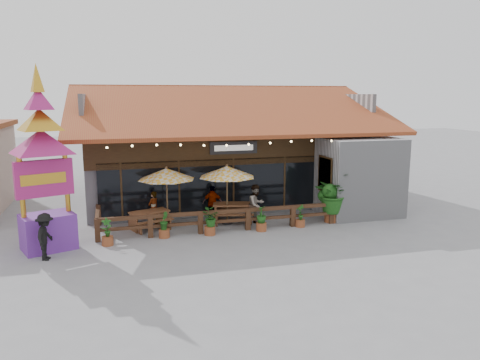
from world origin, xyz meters
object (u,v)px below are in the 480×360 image
object	(u,v)px
picnic_table_left	(149,217)
tropical_plant	(332,194)
umbrella_right	(227,172)
thai_sign_tower	(42,147)
pedestrian	(45,237)
picnic_table_right	(233,210)
umbrella_left	(166,174)

from	to	relation	value
picnic_table_left	tropical_plant	world-z (taller)	tropical_plant
umbrella_right	picnic_table_left	bearing A→B (deg)	178.36
umbrella_right	thai_sign_tower	distance (m)	7.42
tropical_plant	pedestrian	world-z (taller)	tropical_plant
umbrella_right	picnic_table_right	bearing A→B (deg)	29.05
umbrella_left	picnic_table_right	world-z (taller)	umbrella_left
umbrella_left	picnic_table_right	distance (m)	3.33
umbrella_left	pedestrian	bearing A→B (deg)	-145.64
umbrella_right	umbrella_left	bearing A→B (deg)	173.46
umbrella_right	thai_sign_tower	bearing A→B (deg)	-167.26
umbrella_left	umbrella_right	xyz separation A→B (m)	(2.55, -0.29, 0.03)
umbrella_left	tropical_plant	bearing A→B (deg)	-10.03
thai_sign_tower	tropical_plant	distance (m)	11.89
picnic_table_right	umbrella_left	bearing A→B (deg)	177.67
picnic_table_right	pedestrian	xyz separation A→B (m)	(-7.36, -2.95, 0.24)
umbrella_right	pedestrian	size ratio (longest dim) A/B	1.69
thai_sign_tower	pedestrian	bearing A→B (deg)	-87.32
umbrella_right	picnic_table_right	xyz separation A→B (m)	(0.32, 0.18, -1.72)
umbrella_right	picnic_table_right	size ratio (longest dim) A/B	1.32
picnic_table_right	tropical_plant	bearing A→B (deg)	-15.11
pedestrian	tropical_plant	bearing A→B (deg)	-70.58
picnic_table_right	picnic_table_left	bearing A→B (deg)	-178.74
thai_sign_tower	pedestrian	distance (m)	3.17
umbrella_left	pedestrian	distance (m)	5.63
picnic_table_left	tropical_plant	distance (m)	7.95
thai_sign_tower	tropical_plant	bearing A→B (deg)	3.20
tropical_plant	umbrella_right	bearing A→B (deg)	168.02
umbrella_left	pedestrian	size ratio (longest dim) A/B	1.70
umbrella_right	tropical_plant	distance (m)	4.73
pedestrian	thai_sign_tower	bearing A→B (deg)	13.15
umbrella_right	thai_sign_tower	world-z (taller)	thai_sign_tower
thai_sign_tower	umbrella_right	bearing A→B (deg)	12.74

